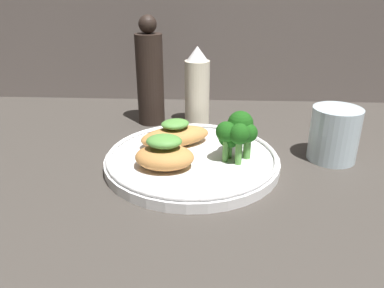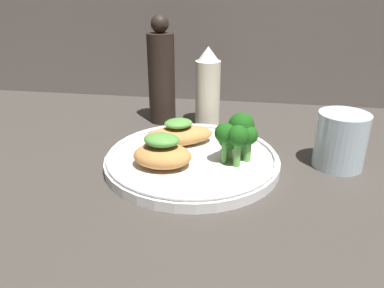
# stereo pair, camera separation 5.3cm
# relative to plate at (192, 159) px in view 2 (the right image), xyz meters

# --- Properties ---
(ground_plane) EXTENTS (1.80, 1.80, 0.01)m
(ground_plane) POSITION_rel_plate_xyz_m (0.00, 0.00, -0.01)
(ground_plane) COLOR #3D3833
(plate) EXTENTS (0.25, 0.25, 0.02)m
(plate) POSITION_rel_plate_xyz_m (0.00, 0.00, 0.00)
(plate) COLOR white
(plate) RESTS_ON ground_plane
(grilled_meat_front) EXTENTS (0.08, 0.06, 0.05)m
(grilled_meat_front) POSITION_rel_plate_xyz_m (-0.04, -0.04, 0.02)
(grilled_meat_front) COLOR #BC7F42
(grilled_meat_front) RESTS_ON plate
(grilled_meat_middle) EXTENTS (0.12, 0.09, 0.04)m
(grilled_meat_middle) POSITION_rel_plate_xyz_m (-0.03, 0.04, 0.02)
(grilled_meat_middle) COLOR #BC7F42
(grilled_meat_middle) RESTS_ON plate
(broccoli_bunch) EXTENTS (0.06, 0.06, 0.07)m
(broccoli_bunch) POSITION_rel_plate_xyz_m (0.06, -0.00, 0.04)
(broccoli_bunch) COLOR #569942
(broccoli_bunch) RESTS_ON plate
(sauce_bottle) EXTENTS (0.05, 0.05, 0.14)m
(sauce_bottle) POSITION_rel_plate_xyz_m (-0.00, 0.18, 0.06)
(sauce_bottle) COLOR beige
(sauce_bottle) RESTS_ON ground_plane
(pepper_grinder) EXTENTS (0.05, 0.05, 0.20)m
(pepper_grinder) POSITION_rel_plate_xyz_m (-0.09, 0.18, 0.08)
(pepper_grinder) COLOR black
(pepper_grinder) RESTS_ON ground_plane
(drinking_glass) EXTENTS (0.07, 0.07, 0.08)m
(drinking_glass) POSITION_rel_plate_xyz_m (0.21, 0.03, 0.03)
(drinking_glass) COLOR silver
(drinking_glass) RESTS_ON ground_plane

